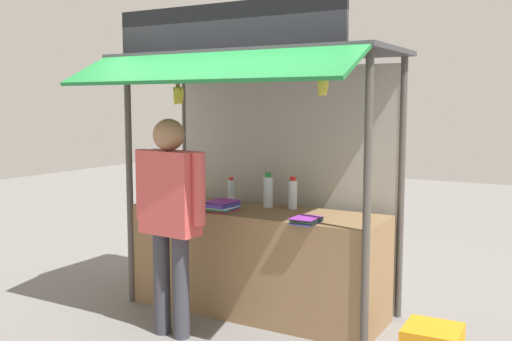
# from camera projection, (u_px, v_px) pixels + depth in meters

# --- Properties ---
(ground_plane) EXTENTS (20.00, 20.00, 0.00)m
(ground_plane) POSITION_uv_depth(u_px,v_px,m) (256.00, 311.00, 5.33)
(ground_plane) COLOR slate
(stall_counter) EXTENTS (2.28, 0.71, 0.92)m
(stall_counter) POSITION_uv_depth(u_px,v_px,m) (256.00, 261.00, 5.28)
(stall_counter) COLOR olive
(stall_counter) RESTS_ON ground
(stall_structure) EXTENTS (2.48, 1.59, 2.63)m
(stall_structure) POSITION_uv_depth(u_px,v_px,m) (263.00, 132.00, 5.26)
(stall_structure) COLOR #4C4742
(stall_structure) RESTS_ON ground
(water_bottle_mid_right) EXTENTS (0.07, 0.07, 0.24)m
(water_bottle_mid_right) POSITION_uv_depth(u_px,v_px,m) (231.00, 190.00, 5.64)
(water_bottle_mid_right) COLOR silver
(water_bottle_mid_right) RESTS_ON stall_counter
(water_bottle_center) EXTENTS (0.09, 0.09, 0.31)m
(water_bottle_center) POSITION_uv_depth(u_px,v_px,m) (268.00, 191.00, 5.36)
(water_bottle_center) COLOR silver
(water_bottle_center) RESTS_ON stall_counter
(water_bottle_front_left) EXTENTS (0.08, 0.08, 0.29)m
(water_bottle_front_left) POSITION_uv_depth(u_px,v_px,m) (293.00, 194.00, 5.28)
(water_bottle_front_left) COLOR silver
(water_bottle_front_left) RESTS_ON stall_counter
(magazine_stack_front_right) EXTENTS (0.22, 0.26, 0.04)m
(magazine_stack_front_right) POSITION_uv_depth(u_px,v_px,m) (160.00, 204.00, 5.42)
(magazine_stack_front_right) COLOR black
(magazine_stack_front_right) RESTS_ON stall_counter
(magazine_stack_mid_left) EXTENTS (0.26, 0.30, 0.09)m
(magazine_stack_mid_left) POSITION_uv_depth(u_px,v_px,m) (222.00, 206.00, 5.19)
(magazine_stack_mid_left) COLOR red
(magazine_stack_mid_left) RESTS_ON stall_counter
(magazine_stack_right) EXTENTS (0.20, 0.26, 0.05)m
(magazine_stack_right) POSITION_uv_depth(u_px,v_px,m) (306.00, 220.00, 4.66)
(magazine_stack_right) COLOR blue
(magazine_stack_right) RESTS_ON stall_counter
(banana_bunch_inner_left) EXTENTS (0.10, 0.10, 0.24)m
(banana_bunch_inner_left) POSITION_uv_depth(u_px,v_px,m) (323.00, 86.00, 4.31)
(banana_bunch_inner_left) COLOR #332D23
(banana_bunch_leftmost) EXTENTS (0.12, 0.11, 0.31)m
(banana_bunch_leftmost) POSITION_uv_depth(u_px,v_px,m) (178.00, 95.00, 4.97)
(banana_bunch_leftmost) COLOR #332D23
(vendor_person) EXTENTS (0.66, 0.25, 1.74)m
(vendor_person) POSITION_uv_depth(u_px,v_px,m) (170.00, 207.00, 4.66)
(vendor_person) COLOR #383842
(vendor_person) RESTS_ON ground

